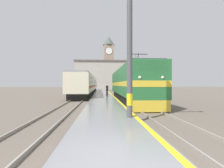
% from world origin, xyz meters
% --- Properties ---
extents(ground_plane, '(200.00, 200.00, 0.00)m').
position_xyz_m(ground_plane, '(0.00, 30.00, 0.00)').
color(ground_plane, '#60564C').
extents(platform, '(3.12, 140.00, 0.34)m').
position_xyz_m(platform, '(0.00, 25.00, 0.17)').
color(platform, slate).
rests_on(platform, ground).
extents(rail_track_near, '(2.83, 140.00, 0.16)m').
position_xyz_m(rail_track_near, '(3.08, 25.00, 0.03)').
color(rail_track_near, '#60564C').
rests_on(rail_track_near, ground).
extents(rail_track_far, '(2.83, 140.00, 0.16)m').
position_xyz_m(rail_track_far, '(-3.20, 25.00, 0.03)').
color(rail_track_far, '#60564C').
rests_on(rail_track_far, ground).
extents(locomotive_train, '(2.92, 18.76, 4.91)m').
position_xyz_m(locomotive_train, '(3.08, 17.13, 2.01)').
color(locomotive_train, black).
rests_on(locomotive_train, ground).
extents(passenger_train, '(2.92, 39.98, 3.61)m').
position_xyz_m(passenger_train, '(-3.20, 35.92, 1.96)').
color(passenger_train, black).
rests_on(passenger_train, ground).
extents(catenary_mast, '(2.30, 0.30, 7.29)m').
position_xyz_m(catenary_mast, '(1.14, 4.86, 3.92)').
color(catenary_mast, '#4C4C51').
rests_on(catenary_mast, platform).
extents(person_on_platform, '(0.34, 0.34, 1.67)m').
position_xyz_m(person_on_platform, '(0.49, 20.03, 1.21)').
color(person_on_platform, '#23232D').
rests_on(person_on_platform, platform).
extents(clock_tower, '(5.65, 5.65, 24.53)m').
position_xyz_m(clock_tower, '(3.42, 78.13, 13.15)').
color(clock_tower, gray).
rests_on(clock_tower, ground).
extents(station_building, '(27.35, 9.62, 11.22)m').
position_xyz_m(station_building, '(3.24, 66.36, 5.63)').
color(station_building, '#A8A399').
rests_on(station_building, ground).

